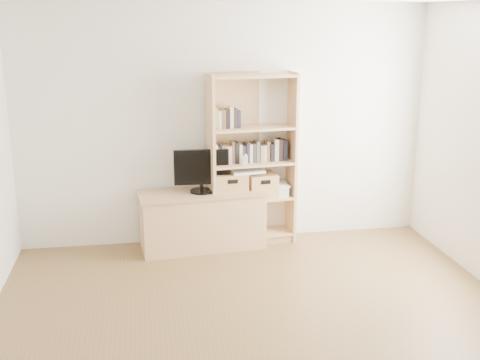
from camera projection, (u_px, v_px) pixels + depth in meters
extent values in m
cube|color=brown|center=(272.00, 354.00, 4.53)|extent=(4.50, 5.00, 0.01)
cube|color=white|center=(225.00, 126.00, 6.56)|extent=(4.50, 0.02, 2.60)
cube|color=tan|center=(202.00, 221.00, 6.55)|extent=(1.36, 0.62, 0.60)
cube|color=tan|center=(252.00, 160.00, 6.54)|extent=(0.97, 0.43, 1.88)
cube|color=black|center=(201.00, 171.00, 6.40)|extent=(0.59, 0.05, 0.46)
cube|color=beige|center=(251.00, 152.00, 6.54)|extent=(0.80, 0.26, 0.21)
cube|color=beige|center=(233.00, 118.00, 6.38)|extent=(0.40, 0.19, 0.20)
cube|color=white|center=(245.00, 160.00, 6.41)|extent=(0.06, 0.04, 0.10)
cube|color=tan|center=(230.00, 186.00, 6.54)|extent=(0.38, 0.32, 0.29)
cube|color=tan|center=(262.00, 185.00, 6.64)|extent=(0.34, 0.29, 0.26)
cube|color=white|center=(246.00, 171.00, 6.53)|extent=(0.40, 0.30, 0.03)
cube|color=silver|center=(280.00, 190.00, 6.71)|extent=(0.19, 0.26, 0.12)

